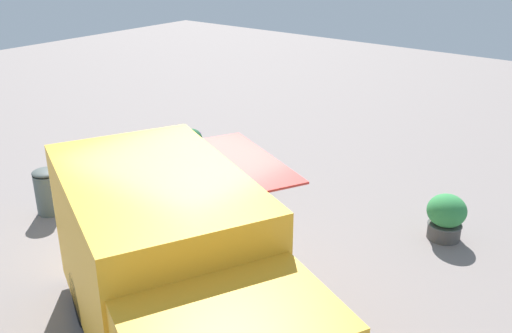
{
  "coord_description": "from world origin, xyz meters",
  "views": [
    {
      "loc": [
        -5.06,
        -5.09,
        5.0
      ],
      "look_at": [
        2.03,
        0.47,
        1.26
      ],
      "focal_mm": 39.84,
      "sensor_mm": 36.0,
      "label": 1
    }
  ],
  "objects_px": {
    "plaza_bench": "(224,178)",
    "trash_bin": "(48,191)",
    "planter_flowering_near": "(191,143)",
    "planter_flowering_far": "(446,216)",
    "food_truck": "(173,281)"
  },
  "relations": [
    {
      "from": "food_truck",
      "to": "planter_flowering_near",
      "type": "distance_m",
      "value": 6.96
    },
    {
      "from": "planter_flowering_far",
      "to": "trash_bin",
      "type": "distance_m",
      "value": 7.31
    },
    {
      "from": "planter_flowering_far",
      "to": "trash_bin",
      "type": "height_order",
      "value": "trash_bin"
    },
    {
      "from": "food_truck",
      "to": "plaza_bench",
      "type": "bearing_deg",
      "value": 33.76
    },
    {
      "from": "food_truck",
      "to": "trash_bin",
      "type": "xyz_separation_m",
      "value": [
        1.28,
        4.74,
        -0.63
      ]
    },
    {
      "from": "planter_flowering_near",
      "to": "trash_bin",
      "type": "distance_m",
      "value": 3.81
    },
    {
      "from": "trash_bin",
      "to": "planter_flowering_near",
      "type": "bearing_deg",
      "value": -0.87
    },
    {
      "from": "plaza_bench",
      "to": "trash_bin",
      "type": "distance_m",
      "value": 3.38
    },
    {
      "from": "planter_flowering_near",
      "to": "planter_flowering_far",
      "type": "distance_m",
      "value": 6.25
    },
    {
      "from": "trash_bin",
      "to": "planter_flowering_far",
      "type": "bearing_deg",
      "value": -59.69
    },
    {
      "from": "food_truck",
      "to": "planter_flowering_near",
      "type": "relative_size",
      "value": 7.62
    },
    {
      "from": "planter_flowering_far",
      "to": "plaza_bench",
      "type": "xyz_separation_m",
      "value": [
        -1.05,
        4.18,
        -0.04
      ]
    },
    {
      "from": "planter_flowering_far",
      "to": "plaza_bench",
      "type": "relative_size",
      "value": 0.45
    },
    {
      "from": "food_truck",
      "to": "planter_flowering_far",
      "type": "distance_m",
      "value": 5.25
    },
    {
      "from": "plaza_bench",
      "to": "trash_bin",
      "type": "bearing_deg",
      "value": 141.14
    }
  ]
}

